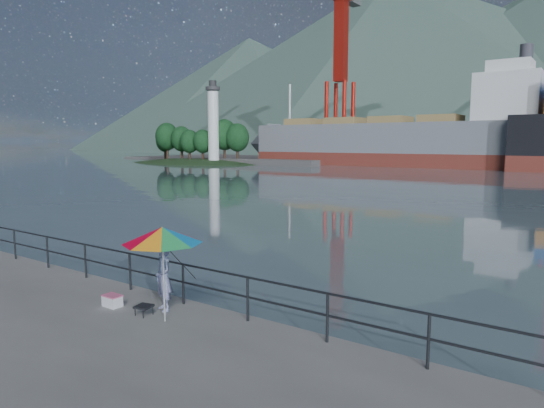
# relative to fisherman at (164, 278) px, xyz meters

# --- Properties ---
(guardrail) EXTENTS (22.00, 0.06, 1.03)m
(guardrail) POSITION_rel_fisherman_xyz_m (-2.94, 0.57, -0.27)
(guardrail) COLOR #2D3033
(guardrail) RESTS_ON ground
(lighthouse_islet) EXTENTS (48.00, 26.40, 19.20)m
(lighthouse_islet) POSITION_rel_fisherman_xyz_m (-57.91, 60.87, -0.53)
(lighthouse_islet) COLOR #263F1E
(lighthouse_islet) RESTS_ON ground
(fisherman) EXTENTS (0.67, 0.57, 1.58)m
(fisherman) POSITION_rel_fisherman_xyz_m (0.00, 0.00, 0.00)
(fisherman) COLOR navy
(fisherman) RESTS_ON ground
(beach_umbrella) EXTENTS (1.76, 1.76, 2.13)m
(beach_umbrella) POSITION_rel_fisherman_xyz_m (0.56, -0.51, 1.16)
(beach_umbrella) COLOR white
(beach_umbrella) RESTS_ON ground
(folding_stool) EXTENTS (0.42, 0.42, 0.23)m
(folding_stool) POSITION_rel_fisherman_xyz_m (-0.12, -0.52, -0.67)
(folding_stool) COLOR black
(folding_stool) RESTS_ON ground
(cooler_bag) EXTENTS (0.45, 0.30, 0.26)m
(cooler_bag) POSITION_rel_fisherman_xyz_m (-1.22, -0.56, -0.66)
(cooler_bag) COLOR silver
(cooler_bag) RESTS_ON ground
(fishing_rod) EXTENTS (0.63, 1.47, 1.12)m
(fishing_rod) POSITION_rel_fisherman_xyz_m (-0.12, 0.77, -0.79)
(fishing_rod) COLOR black
(fishing_rod) RESTS_ON ground
(bulk_carrier) EXTENTS (52.74, 9.13, 14.50)m
(bulk_carrier) POSITION_rel_fisherman_xyz_m (-19.76, 73.26, 3.32)
(bulk_carrier) COLOR maroon
(bulk_carrier) RESTS_ON ground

